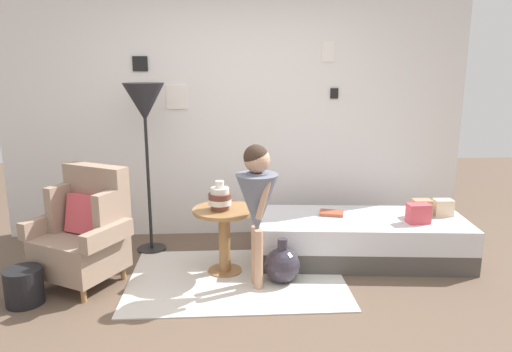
{
  "coord_description": "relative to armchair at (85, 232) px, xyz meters",
  "views": [
    {
      "loc": [
        -0.09,
        -3.01,
        1.76
      ],
      "look_at": [
        0.15,
        0.95,
        0.85
      ],
      "focal_mm": 33.26,
      "sensor_mm": 36.0,
      "label": 1
    }
  ],
  "objects": [
    {
      "name": "rug",
      "position": [
        1.25,
        -0.04,
        -0.43
      ],
      "size": [
        1.81,
        1.26,
        0.01
      ],
      "primitive_type": "cube",
      "color": "silver",
      "rests_on": "ground"
    },
    {
      "name": "ground_plane",
      "position": [
        1.28,
        -0.77,
        -0.44
      ],
      "size": [
        12.0,
        12.0,
        0.0
      ],
      "primitive_type": "plane",
      "color": "brown"
    },
    {
      "name": "armchair",
      "position": [
        0.0,
        0.0,
        0.0
      ],
      "size": [
        0.9,
        0.83,
        0.97
      ],
      "color": "#9E7042",
      "rests_on": "ground"
    },
    {
      "name": "daybed",
      "position": [
        2.42,
        0.35,
        -0.24
      ],
      "size": [
        1.96,
        0.97,
        0.4
      ],
      "color": "#4C4742",
      "rests_on": "ground"
    },
    {
      "name": "book_on_daybed",
      "position": [
        2.16,
        0.46,
        -0.02
      ],
      "size": [
        0.25,
        0.21,
        0.03
      ],
      "primitive_type": "cube",
      "rotation": [
        0.0,
        0.0,
        -0.27
      ],
      "color": "#AA5138",
      "rests_on": "daybed"
    },
    {
      "name": "side_table",
      "position": [
        1.15,
        0.11,
        -0.03
      ],
      "size": [
        0.54,
        0.54,
        0.58
      ],
      "color": "#9E7042",
      "rests_on": "ground"
    },
    {
      "name": "pillow_mid",
      "position": [
        2.98,
        0.35,
        0.04
      ],
      "size": [
        0.17,
        0.12,
        0.16
      ],
      "primitive_type": "cube",
      "rotation": [
        0.0,
        0.0,
        -0.02
      ],
      "color": "tan",
      "rests_on": "daybed"
    },
    {
      "name": "pillow_back",
      "position": [
        2.88,
        0.17,
        0.05
      ],
      "size": [
        0.2,
        0.13,
        0.17
      ],
      "primitive_type": "cube",
      "rotation": [
        0.0,
        0.0,
        0.06
      ],
      "color": "#D64C56",
      "rests_on": "daybed"
    },
    {
      "name": "floor_lamp",
      "position": [
        0.42,
        0.68,
        0.95
      ],
      "size": [
        0.38,
        0.38,
        1.62
      ],
      "color": "black",
      "rests_on": "ground"
    },
    {
      "name": "gallery_wall",
      "position": [
        1.27,
        1.18,
        0.86
      ],
      "size": [
        4.8,
        0.12,
        2.6
      ],
      "color": "silver",
      "rests_on": "ground"
    },
    {
      "name": "demijohn_near",
      "position": [
        1.63,
        -0.11,
        -0.29
      ],
      "size": [
        0.3,
        0.3,
        0.38
      ],
      "color": "#332D38",
      "rests_on": "ground"
    },
    {
      "name": "magazine_basket",
      "position": [
        -0.37,
        -0.37,
        -0.3
      ],
      "size": [
        0.28,
        0.28,
        0.28
      ],
      "primitive_type": "cylinder",
      "color": "black",
      "rests_on": "ground"
    },
    {
      "name": "pillow_head",
      "position": [
        3.2,
        0.38,
        0.04
      ],
      "size": [
        0.18,
        0.13,
        0.15
      ],
      "primitive_type": "cube",
      "rotation": [
        0.0,
        0.0,
        -0.04
      ],
      "color": "beige",
      "rests_on": "daybed"
    },
    {
      "name": "person_child",
      "position": [
        1.41,
        -0.19,
        0.32
      ],
      "size": [
        0.34,
        0.34,
        1.18
      ],
      "color": "tan",
      "rests_on": "ground"
    },
    {
      "name": "vase_striped",
      "position": [
        1.11,
        0.09,
        0.25
      ],
      "size": [
        0.19,
        0.19,
        0.25
      ],
      "color": "brown",
      "rests_on": "side_table"
    }
  ]
}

